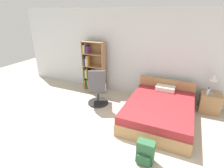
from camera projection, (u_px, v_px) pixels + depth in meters
The scene contains 8 objects.
wall_back at pixel (148, 55), 5.11m from camera, with size 9.00×0.06×2.60m.
bookshelf at pixel (92, 67), 5.75m from camera, with size 0.74×0.29×1.62m.
bed at pixel (160, 110), 4.29m from camera, with size 1.53×2.04×0.73m.
office_chair at pixel (98, 90), 4.84m from camera, with size 0.66×0.70×1.09m.
nightstand at pixel (210, 103), 4.59m from camera, with size 0.50×0.45×0.52m.
table_lamp at pixel (214, 79), 4.36m from camera, with size 0.20×0.20×0.52m.
water_bottle at pixel (208, 92), 4.41m from camera, with size 0.06×0.06×0.19m.
backpack_green at pixel (145, 153), 3.05m from camera, with size 0.30×0.23×0.43m.
Camera 1 is at (1.08, -1.81, 2.48)m, focal length 28.00 mm.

